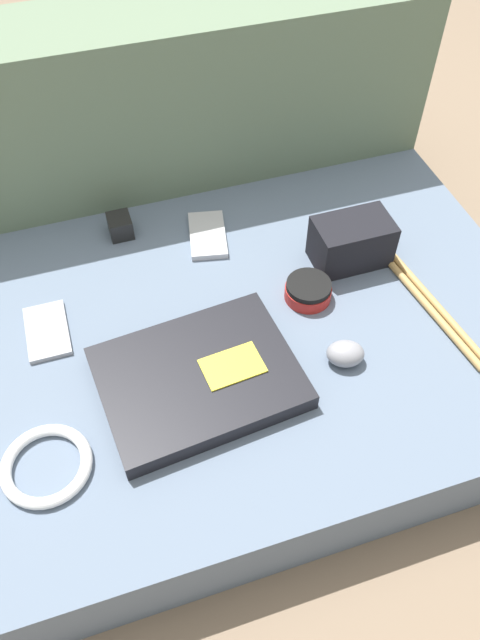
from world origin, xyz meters
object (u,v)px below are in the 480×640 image
object	(u,v)px
speaker_puck	(308,291)
camera_pouch	(351,242)
phone_silver	(208,235)
phone_black	(47,331)
computer_mouse	(345,354)
laptop	(199,378)
charger_brick	(120,226)

from	to	relation	value
speaker_puck	camera_pouch	world-z (taller)	camera_pouch
phone_silver	phone_black	xyz separation A→B (m)	(-0.31, -0.14, -0.00)
computer_mouse	laptop	bearing A→B (deg)	-169.72
computer_mouse	charger_brick	size ratio (longest dim) A/B	1.45
camera_pouch	phone_silver	bearing A→B (deg)	149.41
camera_pouch	phone_black	bearing A→B (deg)	-179.64
laptop	phone_silver	distance (m)	0.32
laptop	camera_pouch	xyz separation A→B (m)	(0.33, 0.17, 0.03)
laptop	camera_pouch	world-z (taller)	camera_pouch
laptop	camera_pouch	distance (m)	0.37
speaker_puck	charger_brick	distance (m)	0.37
computer_mouse	speaker_puck	bearing A→B (deg)	109.33
computer_mouse	phone_black	bearing A→B (deg)	172.87
phone_black	phone_silver	bearing A→B (deg)	23.99
computer_mouse	phone_silver	world-z (taller)	computer_mouse
phone_silver	phone_black	distance (m)	0.34
phone_silver	camera_pouch	bearing A→B (deg)	-18.93
speaker_puck	charger_brick	world-z (taller)	charger_brick
camera_pouch	charger_brick	size ratio (longest dim) A/B	2.77
laptop	phone_black	size ratio (longest dim) A/B	2.72
camera_pouch	charger_brick	world-z (taller)	camera_pouch
charger_brick	computer_mouse	bearing A→B (deg)	-55.18
computer_mouse	phone_black	world-z (taller)	computer_mouse
phone_black	computer_mouse	bearing A→B (deg)	-24.42
speaker_puck	phone_silver	size ratio (longest dim) A/B	0.61
charger_brick	camera_pouch	bearing A→B (deg)	-27.14
phone_black	charger_brick	bearing A→B (deg)	50.94
laptop	phone_black	world-z (taller)	laptop
computer_mouse	speaker_puck	size ratio (longest dim) A/B	0.88
speaker_puck	laptop	bearing A→B (deg)	-153.15
camera_pouch	computer_mouse	bearing A→B (deg)	-115.98
camera_pouch	laptop	bearing A→B (deg)	-151.87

